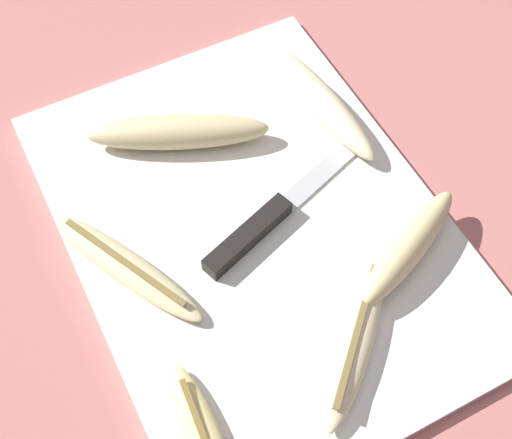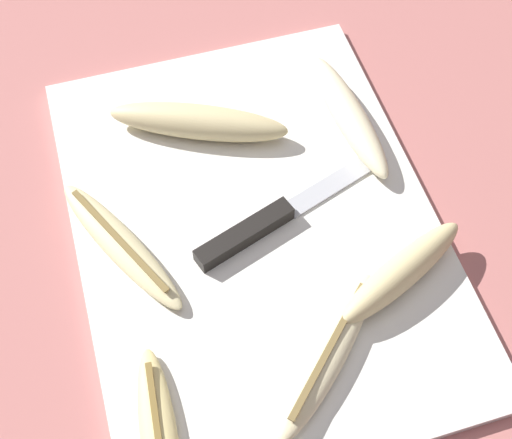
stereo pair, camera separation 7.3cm
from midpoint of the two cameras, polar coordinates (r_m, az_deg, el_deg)
ground_plane at (r=0.75m, az=-2.78°, el=-1.11°), size 4.00×4.00×0.00m
cutting_board at (r=0.74m, az=-2.80°, el=-0.88°), size 0.51×0.37×0.01m
knife at (r=0.73m, az=-2.38°, el=-0.59°), size 0.10×0.23×0.02m
banana_cream_curved at (r=0.67m, az=4.83°, el=-9.72°), size 0.15×0.16×0.02m
banana_ripe_center at (r=0.79m, az=-8.91°, el=6.74°), size 0.12×0.20×0.04m
banana_soft_right at (r=0.72m, az=-13.24°, el=-3.92°), size 0.19×0.11×0.02m
banana_bright_far at (r=0.81m, az=2.89°, el=9.08°), size 0.19×0.05×0.03m
banana_mellow_near at (r=0.71m, az=9.23°, el=-2.45°), size 0.10×0.16×0.04m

